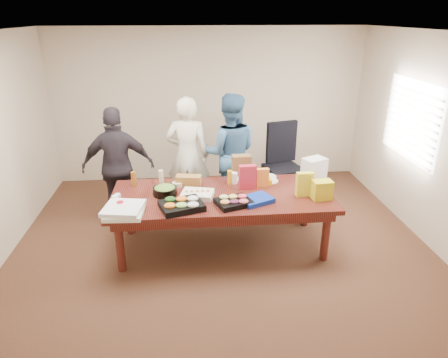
{
  "coord_description": "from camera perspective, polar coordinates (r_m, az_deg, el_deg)",
  "views": [
    {
      "loc": [
        -0.41,
        -4.65,
        2.89
      ],
      "look_at": [
        0.04,
        0.1,
        0.92
      ],
      "focal_mm": 32.29,
      "sensor_mm": 36.0,
      "label": 1
    }
  ],
  "objects": [
    {
      "name": "mustard_bottle",
      "position": [
        5.42,
        0.82,
        0.26
      ],
      "size": [
        0.07,
        0.07,
        0.19
      ],
      "primitive_type": "cylinder",
      "rotation": [
        0.0,
        0.0,
        0.03
      ],
      "color": "gold",
      "rests_on": "conference_table"
    },
    {
      "name": "office_chair",
      "position": [
        6.53,
        8.43,
        1.81
      ],
      "size": [
        0.77,
        0.77,
        1.23
      ],
      "primitive_type": "cube",
      "rotation": [
        0.0,
        0.0,
        0.26
      ],
      "color": "black",
      "rests_on": "floor"
    },
    {
      "name": "grocery_bag_yellow",
      "position": [
        5.11,
        13.69,
        -1.51
      ],
      "size": [
        0.26,
        0.19,
        0.24
      ],
      "primitive_type": "cube",
      "rotation": [
        0.0,
        0.0,
        0.1
      ],
      "color": "gold",
      "rests_on": "conference_table"
    },
    {
      "name": "veggie_tray",
      "position": [
        4.78,
        -6.02,
        -3.79
      ],
      "size": [
        0.58,
        0.51,
        0.07
      ],
      "primitive_type": "cube",
      "rotation": [
        0.0,
        0.0,
        0.31
      ],
      "color": "black",
      "rests_on": "conference_table"
    },
    {
      "name": "clear_cup_b",
      "position": [
        5.09,
        -14.79,
        -2.58
      ],
      "size": [
        0.08,
        0.08,
        0.1
      ],
      "primitive_type": "cylinder",
      "rotation": [
        0.0,
        0.0,
        0.1
      ],
      "color": "white",
      "rests_on": "conference_table"
    },
    {
      "name": "fruit_tray",
      "position": [
        4.85,
        1.37,
        -3.32
      ],
      "size": [
        0.49,
        0.43,
        0.06
      ],
      "primitive_type": "cube",
      "rotation": [
        0.0,
        0.0,
        0.34
      ],
      "color": "black",
      "rests_on": "conference_table"
    },
    {
      "name": "ranch_bottle",
      "position": [
        5.48,
        -8.88,
        0.28
      ],
      "size": [
        0.07,
        0.07,
        0.19
      ],
      "primitive_type": "cylinder",
      "rotation": [
        0.0,
        0.0,
        -0.15
      ],
      "color": "beige",
      "rests_on": "conference_table"
    },
    {
      "name": "chip_bag_red",
      "position": [
        5.25,
        3.35,
        0.26
      ],
      "size": [
        0.23,
        0.1,
        0.32
      ],
      "primitive_type": "cube",
      "rotation": [
        0.0,
        0.0,
        0.06
      ],
      "color": "red",
      "rests_on": "conference_table"
    },
    {
      "name": "window_blinds",
      "position": [
        6.24,
        24.66,
        7.54
      ],
      "size": [
        0.04,
        1.36,
        1.0
      ],
      "primitive_type": "cube",
      "color": "beige",
      "rests_on": "wall_right"
    },
    {
      "name": "floor",
      "position": [
        5.49,
        -0.31,
        -9.43
      ],
      "size": [
        5.5,
        5.0,
        0.02
      ],
      "primitive_type": "cube",
      "color": "#47301E",
      "rests_on": "ground"
    },
    {
      "name": "dressing_bottle",
      "position": [
        5.47,
        -12.67,
        -0.01
      ],
      "size": [
        0.08,
        0.08,
        0.2
      ],
      "primitive_type": "cylinder",
      "rotation": [
        0.0,
        0.0,
        0.25
      ],
      "color": "brown",
      "rests_on": "conference_table"
    },
    {
      "name": "person_left",
      "position": [
        5.94,
        -14.74,
        1.71
      ],
      "size": [
        1.03,
        0.48,
        1.72
      ],
      "primitive_type": "imported",
      "rotation": [
        0.0,
        0.0,
        3.2
      ],
      "color": "#272127",
      "rests_on": "floor"
    },
    {
      "name": "chip_bag_yellow",
      "position": [
        5.14,
        11.31,
        -0.73
      ],
      "size": [
        0.21,
        0.1,
        0.31
      ],
      "primitive_type": "cube",
      "rotation": [
        0.0,
        0.0,
        0.09
      ],
      "color": "yellow",
      "rests_on": "conference_table"
    },
    {
      "name": "chip_bag_blue",
      "position": [
        4.94,
        4.58,
        -2.93
      ],
      "size": [
        0.46,
        0.42,
        0.06
      ],
      "primitive_type": "cube",
      "rotation": [
        0.0,
        0.0,
        0.43
      ],
      "color": "#0F2D9B",
      "rests_on": "conference_table"
    },
    {
      "name": "pizza_box_upper",
      "position": [
        4.75,
        -14.07,
        -4.03
      ],
      "size": [
        0.49,
        0.49,
        0.05
      ],
      "primitive_type": "cube",
      "rotation": [
        0.0,
        0.0,
        -0.17
      ],
      "color": "white",
      "rests_on": "pizza_box_lower"
    },
    {
      "name": "window_panel",
      "position": [
        6.26,
        24.98,
        7.53
      ],
      "size": [
        0.03,
        1.4,
        1.1
      ],
      "primitive_type": "cube",
      "color": "white",
      "rests_on": "wall_right"
    },
    {
      "name": "plate_a",
      "position": [
        5.56,
        6.48,
        -0.27
      ],
      "size": [
        0.28,
        0.28,
        0.01
      ],
      "primitive_type": "cylinder",
      "rotation": [
        0.0,
        0.0,
        0.21
      ],
      "color": "beige",
      "rests_on": "conference_table"
    },
    {
      "name": "sheet_cake",
      "position": [
        5.06,
        -3.78,
        -2.17
      ],
      "size": [
        0.44,
        0.37,
        0.07
      ],
      "primitive_type": "cube",
      "rotation": [
        0.0,
        0.0,
        -0.24
      ],
      "color": "white",
      "rests_on": "conference_table"
    },
    {
      "name": "mayo_jar",
      "position": [
        5.44,
        1.4,
        0.14
      ],
      "size": [
        0.1,
        0.1,
        0.15
      ],
      "primitive_type": "cylinder",
      "rotation": [
        0.0,
        0.0,
        -0.03
      ],
      "color": "white",
      "rests_on": "conference_table"
    },
    {
      "name": "wall_right",
      "position": [
        5.82,
        27.81,
        4.49
      ],
      "size": [
        0.04,
        5.0,
        2.7
      ],
      "primitive_type": "cube",
      "color": "beige",
      "rests_on": "floor"
    },
    {
      "name": "ceiling",
      "position": [
        4.67,
        -0.38,
        20.24
      ],
      "size": [
        5.5,
        5.0,
        0.02
      ],
      "primitive_type": "cube",
      "color": "white",
      "rests_on": "wall_back"
    },
    {
      "name": "conference_table",
      "position": [
        5.3,
        -0.32,
        -5.89
      ],
      "size": [
        2.8,
        1.2,
        0.75
      ],
      "primitive_type": "cube",
      "color": "#4C1C0F",
      "rests_on": "floor"
    },
    {
      "name": "dip_bowl_b",
      "position": [
        5.39,
        -6.62,
        -0.76
      ],
      "size": [
        0.16,
        0.16,
        0.06
      ],
      "primitive_type": "cylinder",
      "rotation": [
        0.0,
        0.0,
        0.19
      ],
      "color": "beige",
      "rests_on": "conference_table"
    },
    {
      "name": "wall_front",
      "position": [
        2.67,
        4.51,
        -12.78
      ],
      "size": [
        5.5,
        0.04,
        2.7
      ],
      "primitive_type": "cube",
      "color": "beige",
      "rests_on": "floor"
    },
    {
      "name": "salad_bowl",
      "position": [
        5.16,
        -8.37,
        -1.7
      ],
      "size": [
        0.37,
        0.37,
        0.1
      ],
      "primitive_type": "cylinder",
      "rotation": [
        0.0,
        0.0,
        0.26
      ],
      "color": "black",
      "rests_on": "conference_table"
    },
    {
      "name": "chip_bag_orange",
      "position": [
        5.34,
        5.46,
        0.18
      ],
      "size": [
        0.17,
        0.08,
        0.25
      ],
      "primitive_type": "cube",
      "rotation": [
        0.0,
        0.0,
        0.06
      ],
      "color": "orange",
      "rests_on": "conference_table"
    },
    {
      "name": "pizza_box_lower",
      "position": [
        4.77,
        -13.91,
        -4.6
      ],
      "size": [
        0.45,
        0.45,
        0.05
      ],
      "primitive_type": "cube",
      "rotation": [
        0.0,
        0.0,
        -0.06
      ],
      "color": "white",
      "rests_on": "conference_table"
    },
    {
      "name": "banana_bunch",
      "position": [
        5.46,
        5.6,
        -0.34
      ],
      "size": [
        0.21,
        0.13,
        0.07
      ],
      "primitive_type": "cube",
      "rotation": [
        0.0,
        0.0,
        -0.01
      ],
      "color": "yellow",
      "rests_on": "conference_table"
    },
    {
      "name": "clear_cup_a",
      "position": [
        5.02,
        -15.11,
        -2.89
      ],
      "size": [
        0.1,
        0.1,
        0.11
      ],
      "primitive_type": "cylinder",
      "rotation": [
        0.0,
        0.0,
        0.29
      ],
      "color": "white",
      "rests_on": "conference_table"
    },
    {
      "name": "plate_b",
      "position": [
        5.69,
        6.11,
        0.33
      ],
      "size": [
        0.31,
        0.31,
        0.02
      ],
      "primitive_type": "cylinder",
      "rotation": [
        0.0,
        0.0,
        0.2
      ],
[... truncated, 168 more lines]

